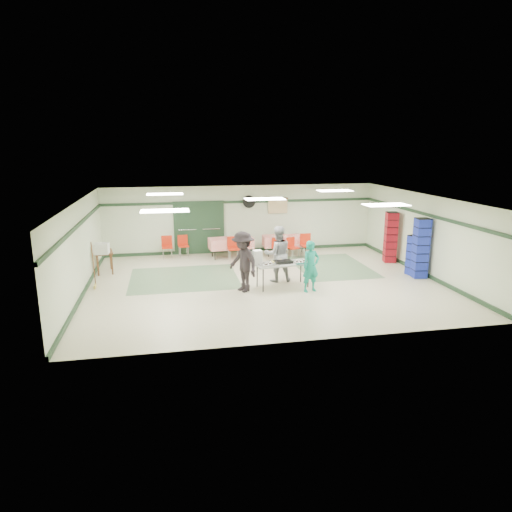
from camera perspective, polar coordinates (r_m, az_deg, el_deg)
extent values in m
plane|color=beige|center=(14.59, 1.05, -3.37)|extent=(11.00, 11.00, 0.00)
plane|color=white|center=(14.03, 1.10, 7.22)|extent=(11.00, 11.00, 0.00)
plane|color=beige|center=(18.60, -1.82, 4.66)|extent=(11.00, 0.00, 11.00)
plane|color=beige|center=(10.04, 6.45, -3.44)|extent=(11.00, 0.00, 11.00)
plane|color=beige|center=(14.19, -21.21, 0.82)|extent=(0.00, 9.00, 9.00)
plane|color=beige|center=(16.29, 20.37, 2.48)|extent=(0.00, 9.00, 9.00)
cube|color=#1E3722|center=(18.48, -1.82, 6.79)|extent=(11.00, 0.06, 0.10)
cube|color=#1E3722|center=(18.82, -1.78, 0.77)|extent=(11.00, 0.06, 0.12)
cube|color=#1E3722|center=(14.05, -21.33, 3.61)|extent=(0.06, 9.00, 0.10)
cube|color=#1E3722|center=(14.51, -20.65, -4.14)|extent=(0.06, 9.00, 0.12)
cube|color=#1E3722|center=(16.17, 20.49, 4.91)|extent=(0.06, 9.00, 0.10)
cube|color=#1E3722|center=(16.56, 19.91, -1.90)|extent=(0.06, 9.00, 0.12)
cube|color=#5D7D5B|center=(15.26, -8.97, -2.75)|extent=(3.50, 3.00, 0.01)
cube|color=#5D7D5B|center=(16.74, 9.39, -1.28)|extent=(2.50, 3.50, 0.01)
cube|color=#969895|center=(18.38, -8.58, 3.45)|extent=(0.90, 0.06, 2.10)
cube|color=#969895|center=(18.44, -5.63, 3.57)|extent=(0.90, 0.06, 2.10)
cube|color=#1E3722|center=(18.38, -7.11, 3.50)|extent=(2.00, 0.03, 2.15)
cylinder|color=black|center=(18.50, -0.88, 6.80)|extent=(0.50, 0.10, 0.50)
cube|color=#DAB888|center=(18.77, 2.75, 6.27)|extent=(0.80, 0.02, 0.60)
cube|color=#ACABA7|center=(14.01, 3.37, -0.98)|extent=(1.78, 0.92, 0.04)
cylinder|color=black|center=(13.61, 0.90, -3.06)|extent=(0.04, 0.04, 0.72)
cylinder|color=black|center=(14.15, 6.54, -2.48)|extent=(0.04, 0.04, 0.72)
cylinder|color=black|center=(14.11, 0.15, -2.44)|extent=(0.04, 0.04, 0.72)
cylinder|color=black|center=(14.64, 5.62, -1.91)|extent=(0.04, 0.04, 0.72)
cube|color=silver|center=(14.12, 5.78, -0.77)|extent=(0.59, 0.48, 0.02)
cube|color=silver|center=(14.07, 2.76, -0.77)|extent=(0.62, 0.51, 0.02)
cube|color=silver|center=(13.75, 1.59, -1.10)|extent=(0.61, 0.50, 0.02)
cube|color=black|center=(14.00, 3.42, -0.73)|extent=(0.56, 0.40, 0.08)
cube|color=white|center=(13.87, 0.16, -0.12)|extent=(0.29, 0.27, 0.42)
imported|color=#148C78|center=(13.65, 6.88, -1.30)|extent=(0.64, 0.51, 1.55)
imported|color=gray|center=(14.55, 2.73, 0.26)|extent=(0.89, 0.70, 1.80)
imported|color=black|center=(13.55, -1.63, -0.72)|extent=(1.14, 1.36, 1.82)
cube|color=red|center=(18.18, 3.75, 2.46)|extent=(1.83, 0.88, 0.05)
cube|color=red|center=(18.22, 3.74, 1.88)|extent=(1.83, 0.90, 0.40)
cylinder|color=black|center=(17.84, 1.57, 1.02)|extent=(0.04, 0.04, 0.72)
cylinder|color=black|center=(18.13, 6.23, 1.16)|extent=(0.04, 0.04, 0.72)
cylinder|color=black|center=(18.41, 1.27, 1.43)|extent=(0.04, 0.04, 0.72)
cylinder|color=black|center=(18.70, 5.80, 1.56)|extent=(0.04, 0.04, 0.72)
cube|color=red|center=(17.76, -3.14, 2.20)|extent=(1.75, 0.88, 0.05)
cube|color=red|center=(17.79, -3.13, 1.60)|extent=(1.75, 0.90, 0.40)
cylinder|color=black|center=(17.42, -5.16, 0.66)|extent=(0.04, 0.04, 0.72)
cylinder|color=black|center=(17.74, -0.70, 0.95)|extent=(0.04, 0.04, 0.72)
cylinder|color=black|center=(17.96, -5.51, 1.05)|extent=(0.04, 0.04, 0.72)
cylinder|color=black|center=(18.27, -1.17, 1.33)|extent=(0.04, 0.04, 0.72)
cube|color=#B6270E|center=(17.66, 4.65, 1.03)|extent=(0.49, 0.49, 0.04)
cube|color=#B6270E|center=(17.75, 4.32, 1.78)|extent=(0.36, 0.18, 0.38)
cylinder|color=silver|center=(17.51, 4.55, 0.19)|extent=(0.02, 0.02, 0.39)
cylinder|color=silver|center=(17.69, 5.32, 0.31)|extent=(0.02, 0.02, 0.39)
cylinder|color=silver|center=(17.74, 3.95, 0.38)|extent=(0.02, 0.02, 0.39)
cylinder|color=silver|center=(17.92, 4.72, 0.50)|extent=(0.02, 0.02, 0.39)
cube|color=#B6270E|center=(17.52, 2.80, 0.96)|extent=(0.46, 0.46, 0.04)
cube|color=#B6270E|center=(17.62, 2.55, 1.73)|extent=(0.38, 0.13, 0.38)
cylinder|color=silver|center=(17.37, 2.57, 0.11)|extent=(0.02, 0.02, 0.40)
cylinder|color=silver|center=(17.51, 3.46, 0.21)|extent=(0.02, 0.02, 0.40)
cylinder|color=silver|center=(17.63, 2.13, 0.33)|extent=(0.02, 0.02, 0.40)
cylinder|color=silver|center=(17.77, 3.00, 0.42)|extent=(0.02, 0.02, 0.40)
cube|color=#B6270E|center=(17.81, 6.37, 1.29)|extent=(0.44, 0.44, 0.04)
cube|color=#B6270E|center=(17.93, 6.19, 2.15)|extent=(0.43, 0.05, 0.43)
cylinder|color=silver|center=(17.65, 6.00, 0.36)|extent=(0.02, 0.02, 0.45)
cylinder|color=silver|center=(17.76, 7.05, 0.42)|extent=(0.02, 0.02, 0.45)
cylinder|color=silver|center=(17.96, 5.65, 0.61)|extent=(0.02, 0.02, 0.45)
cylinder|color=silver|center=(18.07, 6.68, 0.66)|extent=(0.02, 0.02, 0.45)
cube|color=#B6270E|center=(17.19, -2.81, 0.88)|extent=(0.43, 0.43, 0.04)
cube|color=#B6270E|center=(17.32, -2.92, 1.77)|extent=(0.42, 0.05, 0.42)
cylinder|color=silver|center=(17.05, -3.26, -0.07)|extent=(0.02, 0.02, 0.44)
cylinder|color=silver|center=(17.11, -2.14, -0.01)|extent=(0.02, 0.02, 0.44)
cylinder|color=silver|center=(17.38, -3.44, 0.19)|extent=(0.02, 0.02, 0.44)
cylinder|color=silver|center=(17.43, -2.34, 0.25)|extent=(0.02, 0.02, 0.44)
cube|color=#B6270E|center=(18.06, -9.05, 1.24)|extent=(0.43, 0.43, 0.04)
cube|color=#B6270E|center=(18.19, -9.16, 2.01)|extent=(0.39, 0.08, 0.39)
cylinder|color=silver|center=(17.94, -9.44, 0.40)|extent=(0.02, 0.02, 0.41)
cylinder|color=silver|center=(17.98, -8.46, 0.47)|extent=(0.02, 0.02, 0.41)
cylinder|color=silver|center=(18.24, -9.58, 0.62)|extent=(0.02, 0.02, 0.41)
cylinder|color=silver|center=(18.28, -8.62, 0.69)|extent=(0.02, 0.02, 0.41)
cube|color=#B6270E|center=(17.86, -11.05, 1.07)|extent=(0.42, 0.42, 0.04)
cube|color=#B6270E|center=(17.99, -11.10, 1.89)|extent=(0.41, 0.05, 0.41)
cylinder|color=silver|center=(17.75, -11.52, 0.19)|extent=(0.02, 0.02, 0.43)
cylinder|color=silver|center=(17.75, -10.47, 0.25)|extent=(0.02, 0.02, 0.43)
cylinder|color=silver|center=(18.06, -11.55, 0.43)|extent=(0.02, 0.02, 0.43)
cylinder|color=silver|center=(18.07, -10.51, 0.48)|extent=(0.02, 0.02, 0.43)
cube|color=#1B2DA7|center=(15.87, 19.89, 0.91)|extent=(0.49, 0.49, 1.99)
cube|color=#A4101C|center=(17.64, 16.48, 2.26)|extent=(0.50, 0.50, 1.89)
cube|color=#1B2DA7|center=(16.20, 19.24, 0.08)|extent=(0.49, 0.49, 1.36)
cube|color=brown|center=(16.43, -18.51, 0.47)|extent=(0.71, 0.96, 0.05)
cube|color=brown|center=(16.16, -19.14, -1.15)|extent=(0.05, 0.05, 0.70)
cube|color=brown|center=(16.17, -17.54, -1.01)|extent=(0.05, 0.05, 0.70)
cube|color=brown|center=(16.86, -19.24, -0.56)|extent=(0.05, 0.05, 0.70)
cube|color=brown|center=(16.87, -17.71, -0.43)|extent=(0.05, 0.05, 0.70)
cube|color=silver|center=(16.05, -18.72, 0.89)|extent=(0.47, 0.42, 0.36)
cylinder|color=brown|center=(14.74, -19.66, -0.99)|extent=(0.05, 0.23, 1.43)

